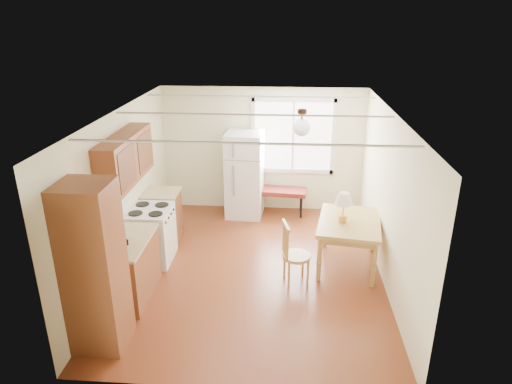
# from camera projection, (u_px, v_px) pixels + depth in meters

# --- Properties ---
(room_shell) EXTENTS (4.60, 5.60, 2.62)m
(room_shell) POSITION_uv_depth(u_px,v_px,m) (253.00, 197.00, 6.81)
(room_shell) COLOR #542111
(room_shell) RESTS_ON ground
(kitchen_run) EXTENTS (0.65, 3.40, 2.20)m
(kitchen_run) POSITION_uv_depth(u_px,v_px,m) (129.00, 237.00, 6.49)
(kitchen_run) COLOR brown
(kitchen_run) RESTS_ON ground
(window_unit) EXTENTS (1.64, 0.05, 1.51)m
(window_unit) POSITION_uv_depth(u_px,v_px,m) (293.00, 136.00, 8.96)
(window_unit) COLOR white
(window_unit) RESTS_ON room_shell
(pendant_light) EXTENTS (0.26, 0.26, 0.40)m
(pendant_light) POSITION_uv_depth(u_px,v_px,m) (302.00, 126.00, 6.78)
(pendant_light) COLOR #311D15
(pendant_light) RESTS_ON room_shell
(refrigerator) EXTENTS (0.74, 0.75, 1.69)m
(refrigerator) POSITION_uv_depth(u_px,v_px,m) (245.00, 175.00, 8.95)
(refrigerator) COLOR white
(refrigerator) RESTS_ON ground
(bench) EXTENTS (1.21, 0.55, 0.54)m
(bench) POSITION_uv_depth(u_px,v_px,m) (277.00, 192.00, 9.11)
(bench) COLOR #5D1A16
(bench) RESTS_ON ground
(dining_table) EXTENTS (1.12, 1.38, 0.78)m
(dining_table) POSITION_uv_depth(u_px,v_px,m) (349.00, 227.00, 7.16)
(dining_table) COLOR #A37F3E
(dining_table) RESTS_ON ground
(chair) EXTENTS (0.45, 0.45, 0.96)m
(chair) POSITION_uv_depth(u_px,v_px,m) (291.00, 250.00, 6.73)
(chair) COLOR #A37F3E
(chair) RESTS_ON ground
(table_lamp) EXTENTS (0.28, 0.28, 0.49)m
(table_lamp) POSITION_uv_depth(u_px,v_px,m) (344.00, 201.00, 6.96)
(table_lamp) COLOR gold
(table_lamp) RESTS_ON dining_table
(coffee_maker) EXTENTS (0.24, 0.28, 0.36)m
(coffee_maker) POSITION_uv_depth(u_px,v_px,m) (117.00, 239.00, 6.01)
(coffee_maker) COLOR black
(coffee_maker) RESTS_ON kitchen_run
(kettle) EXTENTS (0.13, 0.13, 0.25)m
(kettle) POSITION_uv_depth(u_px,v_px,m) (117.00, 235.00, 6.18)
(kettle) COLOR red
(kettle) RESTS_ON kitchen_run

